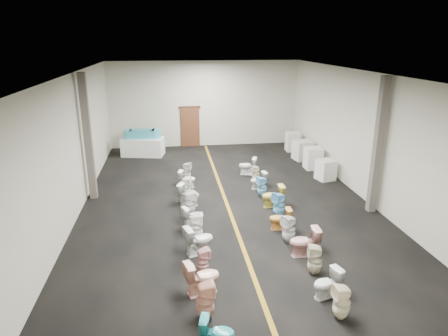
{
  "coord_description": "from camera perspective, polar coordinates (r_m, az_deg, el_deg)",
  "views": [
    {
      "loc": [
        -1.89,
        -13.15,
        5.56
      ],
      "look_at": [
        0.07,
        1.0,
        0.93
      ],
      "focal_mm": 32.0,
      "sensor_mm": 36.0,
      "label": 1
    }
  ],
  "objects": [
    {
      "name": "wall_left",
      "position": [
        13.91,
        -20.6,
        3.05
      ],
      "size": [
        0.0,
        16.0,
        16.0
      ],
      "primitive_type": "plane",
      "rotation": [
        1.57,
        0.0,
        1.57
      ],
      "color": "#BCBAA1",
      "rests_on": "ground"
    },
    {
      "name": "toilet_right_6",
      "position": [
        13.11,
        7.86,
        -5.25
      ],
      "size": [
        0.51,
        0.51,
        0.86
      ],
      "primitive_type": "imported",
      "rotation": [
        0.0,
        0.0,
        -1.17
      ],
      "color": "#6EBDE7",
      "rests_on": "floor"
    },
    {
      "name": "wall_back",
      "position": [
        21.49,
        -2.79,
        9.09
      ],
      "size": [
        10.0,
        0.0,
        10.0
      ],
      "primitive_type": "plane",
      "rotation": [
        1.57,
        0.0,
        0.0
      ],
      "color": "#BCBAA1",
      "rests_on": "ground"
    },
    {
      "name": "toilet_right_7",
      "position": [
        13.89,
        7.0,
        -4.01
      ],
      "size": [
        0.77,
        0.45,
        0.78
      ],
      "primitive_type": "imported",
      "rotation": [
        0.0,
        0.0,
        -1.55
      ],
      "color": "gold",
      "rests_on": "floor"
    },
    {
      "name": "toilet_left_6",
      "position": [
        12.42,
        -4.43,
        -6.9
      ],
      "size": [
        0.77,
        0.6,
        0.69
      ],
      "primitive_type": "imported",
      "rotation": [
        0.0,
        0.0,
        1.94
      ],
      "color": "white",
      "rests_on": "floor"
    },
    {
      "name": "toilet_left_9",
      "position": [
        14.78,
        -5.41,
        -2.7
      ],
      "size": [
        0.42,
        0.41,
        0.72
      ],
      "primitive_type": "imported",
      "rotation": [
        0.0,
        0.0,
        1.27
      ],
      "color": "white",
      "rests_on": "floor"
    },
    {
      "name": "toilet_left_11",
      "position": [
        16.43,
        -5.37,
        -0.49
      ],
      "size": [
        0.46,
        0.45,
        0.76
      ],
      "primitive_type": "imported",
      "rotation": [
        0.0,
        0.0,
        1.16
      ],
      "color": "silver",
      "rests_on": "floor"
    },
    {
      "name": "toilet_right_10",
      "position": [
        16.24,
        4.6,
        -0.82
      ],
      "size": [
        0.32,
        0.31,
        0.69
      ],
      "primitive_type": "imported",
      "rotation": [
        0.0,
        0.0,
        -1.58
      ],
      "color": "beige",
      "rests_on": "floor"
    },
    {
      "name": "toilet_left_2",
      "position": [
        9.39,
        -3.14,
        -15.3
      ],
      "size": [
        0.9,
        0.65,
        0.82
      ],
      "primitive_type": "imported",
      "rotation": [
        0.0,
        0.0,
        1.84
      ],
      "color": "#EAAD95",
      "rests_on": "floor"
    },
    {
      "name": "toilet_left_7",
      "position": [
        13.12,
        -4.98,
        -5.11
      ],
      "size": [
        0.51,
        0.51,
        0.86
      ],
      "primitive_type": "imported",
      "rotation": [
        0.0,
        0.0,
        1.98
      ],
      "color": "white",
      "rests_on": "floor"
    },
    {
      "name": "toilet_left_0",
      "position": [
        8.06,
        -0.94,
        -22.49
      ],
      "size": [
        0.72,
        0.52,
        0.66
      ],
      "primitive_type": "imported",
      "rotation": [
        0.0,
        0.0,
        1.33
      ],
      "color": "teal",
      "rests_on": "floor"
    },
    {
      "name": "appliance_crate_c",
      "position": [
        19.55,
        11.18,
        2.49
      ],
      "size": [
        0.91,
        0.91,
        0.92
      ],
      "primitive_type": "cube",
      "rotation": [
        0.0,
        0.0,
        0.14
      ],
      "color": "silver",
      "rests_on": "floor"
    },
    {
      "name": "column_right",
      "position": [
        13.81,
        21.14,
        2.88
      ],
      "size": [
        0.25,
        0.25,
        4.5
      ],
      "primitive_type": "cube",
      "color": "#59544C",
      "rests_on": "floor"
    },
    {
      "name": "toilet_right_4",
      "position": [
        11.6,
        9.25,
        -8.59
      ],
      "size": [
        0.51,
        0.5,
        0.84
      ],
      "primitive_type": "imported",
      "rotation": [
        0.0,
        0.0,
        -1.14
      ],
      "color": "silver",
      "rests_on": "floor"
    },
    {
      "name": "toilet_right_11",
      "position": [
        17.08,
        3.41,
        0.3
      ],
      "size": [
        0.85,
        0.64,
        0.77
      ],
      "primitive_type": "imported",
      "rotation": [
        0.0,
        0.0,
        -1.88
      ],
      "color": "white",
      "rests_on": "floor"
    },
    {
      "name": "toilet_left_8",
      "position": [
        13.99,
        -5.07,
        -3.81
      ],
      "size": [
        0.86,
        0.69,
        0.77
      ],
      "primitive_type": "imported",
      "rotation": [
        0.0,
        0.0,
        1.17
      ],
      "color": "silver",
      "rests_on": "floor"
    },
    {
      "name": "toilet_right_3",
      "position": [
        11.02,
        11.41,
        -10.31
      ],
      "size": [
        0.8,
        0.47,
        0.81
      ],
      "primitive_type": "imported",
      "rotation": [
        0.0,
        0.0,
        -1.59
      ],
      "color": "#D0948F",
      "rests_on": "floor"
    },
    {
      "name": "floor",
      "position": [
        14.4,
        0.26,
        -4.74
      ],
      "size": [
        16.0,
        16.0,
        0.0
      ],
      "primitive_type": "plane",
      "color": "black",
      "rests_on": "ground"
    },
    {
      "name": "toilet_right_0",
      "position": [
        9.0,
        16.47,
        -17.89
      ],
      "size": [
        0.39,
        0.38,
        0.79
      ],
      "primitive_type": "imported",
      "rotation": [
        0.0,
        0.0,
        -1.5
      ],
      "color": "#F4E8C5",
      "rests_on": "floor"
    },
    {
      "name": "ceiling",
      "position": [
        13.33,
        0.28,
        13.41
      ],
      "size": [
        16.0,
        16.0,
        0.0
      ],
      "primitive_type": "plane",
      "rotation": [
        3.14,
        0.0,
        0.0
      ],
      "color": "black",
      "rests_on": "ground"
    },
    {
      "name": "toilet_left_1",
      "position": [
        8.67,
        -2.73,
        -18.39
      ],
      "size": [
        0.42,
        0.41,
        0.85
      ],
      "primitive_type": "imported",
      "rotation": [
        0.0,
        0.0,
        1.66
      ],
      "color": "#E4A38A",
      "rests_on": "floor"
    },
    {
      "name": "appliance_crate_d",
      "position": [
        21.01,
        9.79,
        3.72
      ],
      "size": [
        0.71,
        0.71,
        0.96
      ],
      "primitive_type": "cube",
      "rotation": [
        0.0,
        0.0,
        -0.06
      ],
      "color": "silver",
      "rests_on": "floor"
    },
    {
      "name": "appliance_crate_b",
      "position": [
        18.25,
        12.61,
        1.38
      ],
      "size": [
        0.71,
        0.71,
        0.97
      ],
      "primitive_type": "cube",
      "rotation": [
        0.0,
        0.0,
        -0.0
      ],
      "color": "silver",
      "rests_on": "floor"
    },
    {
      "name": "bathtub",
      "position": [
        20.14,
        -11.6,
        4.72
      ],
      "size": [
        1.86,
        0.77,
        0.55
      ],
      "rotation": [
        0.0,
        0.0,
        -0.09
      ],
      "color": "teal",
      "rests_on": "display_table"
    },
    {
      "name": "toilet_right_9",
      "position": [
        15.54,
        4.95,
        -1.77
      ],
      "size": [
        0.71,
        0.49,
        0.66
      ],
      "primitive_type": "imported",
      "rotation": [
        0.0,
        0.0,
        -1.38
      ],
      "color": "silver",
      "rests_on": "floor"
    },
    {
      "name": "aisle_stripe",
      "position": [
        14.4,
        0.26,
        -4.73
      ],
      "size": [
        0.12,
        15.6,
        0.01
      ],
      "primitive_type": "cube",
      "color": "#916515",
      "rests_on": "floor"
    },
    {
      "name": "toilet_left_3",
      "position": [
        10.09,
        -3.05,
        -13.16
      ],
      "size": [
        0.39,
        0.39,
        0.69
      ],
      "primitive_type": "imported",
      "rotation": [
        0.0,
        0.0,
        1.85
      ],
      "color": "#D89D9B",
      "rests_on": "floor"
    },
    {
      "name": "appliance_crate_a",
      "position": [
        16.94,
        14.3,
        -0.26
      ],
      "size": [
        0.8,
        0.8,
        0.84
      ],
      "primitive_type": "cube",
      "rotation": [
        0.0,
        0.0,
        0.27
      ],
      "color": "silver",
      "rests_on": "floor"
    },
    {
      "name": "toilet_right_8",
      "position": [
        14.71,
        5.47,
        -2.67
      ],
      "size": [
        0.43,
        0.43,
        0.78
      ],
      "primitive_type": "imported",
      "rotation": [
        0.0,
        0.0,
        -1.33
      ],
      "color": "#7FC8F3",
      "rests_on": "floor"
    },
    {
      "name": "toilet_left_10",
      "position": [
        15.68,
        -5.31,
        -1.57
      ],
      "size": [
        0.74,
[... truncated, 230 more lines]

